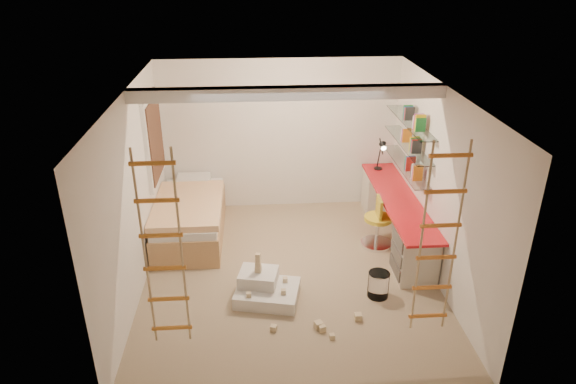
{
  "coord_description": "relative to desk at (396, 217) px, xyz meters",
  "views": [
    {
      "loc": [
        -0.46,
        -6.03,
        4.11
      ],
      "look_at": [
        0.0,
        0.3,
        1.15
      ],
      "focal_mm": 32.0,
      "sensor_mm": 36.0,
      "label": 1
    }
  ],
  "objects": [
    {
      "name": "rope_ladder_right",
      "position": [
        -0.37,
        -2.61,
        1.11
      ],
      "size": [
        0.41,
        0.04,
        2.13
      ],
      "primitive_type": null,
      "color": "orange",
      "rests_on": "ceiling"
    },
    {
      "name": "window_blind",
      "position": [
        -3.65,
        0.64,
        1.15
      ],
      "size": [
        0.02,
        1.0,
        1.2
      ],
      "primitive_type": "cube",
      "color": "#4C2D1E",
      "rests_on": "window_frame"
    },
    {
      "name": "floor",
      "position": [
        -1.72,
        -0.86,
        -0.4
      ],
      "size": [
        4.5,
        4.5,
        0.0
      ],
      "primitive_type": "plane",
      "color": "#987E62",
      "rests_on": "ground"
    },
    {
      "name": "ceiling_beam",
      "position": [
        -1.72,
        -0.56,
        2.12
      ],
      "size": [
        4.0,
        0.18,
        0.16
      ],
      "primitive_type": "cube",
      "color": "white",
      "rests_on": "ceiling"
    },
    {
      "name": "rope_ladder_left",
      "position": [
        -3.07,
        -2.61,
        1.11
      ],
      "size": [
        0.41,
        0.04,
        2.13
      ],
      "primitive_type": null,
      "color": "#C07C20",
      "rests_on": "ceiling"
    },
    {
      "name": "window_frame",
      "position": [
        -3.69,
        0.64,
        1.15
      ],
      "size": [
        0.06,
        1.15,
        1.35
      ],
      "primitive_type": "cube",
      "color": "white",
      "rests_on": "wall_left"
    },
    {
      "name": "desk",
      "position": [
        0.0,
        0.0,
        0.0
      ],
      "size": [
        0.56,
        2.8,
        0.75
      ],
      "color": "red",
      "rests_on": "floor"
    },
    {
      "name": "waste_bin",
      "position": [
        -0.59,
        -1.42,
        -0.23
      ],
      "size": [
        0.28,
        0.28,
        0.35
      ],
      "primitive_type": "cylinder",
      "color": "white",
      "rests_on": "floor"
    },
    {
      "name": "play_platform",
      "position": [
        -2.08,
        -1.36,
        -0.27
      ],
      "size": [
        0.91,
        0.78,
        0.35
      ],
      "color": "silver",
      "rests_on": "floor"
    },
    {
      "name": "books",
      "position": [
        0.15,
        0.27,
        1.24
      ],
      "size": [
        0.14,
        0.64,
        0.92
      ],
      "color": "orange",
      "rests_on": "shelves"
    },
    {
      "name": "swivel_chair",
      "position": [
        -0.32,
        -0.15,
        -0.11
      ],
      "size": [
        0.5,
        0.5,
        0.81
      ],
      "color": "gold",
      "rests_on": "floor"
    },
    {
      "name": "shelves",
      "position": [
        0.15,
        0.27,
        1.1
      ],
      "size": [
        0.25,
        1.8,
        0.71
      ],
      "color": "white",
      "rests_on": "wall_right"
    },
    {
      "name": "toy_blocks",
      "position": [
        -1.78,
        -1.67,
        -0.18
      ],
      "size": [
        1.4,
        1.01,
        0.62
      ],
      "color": "#CCB284",
      "rests_on": "floor"
    },
    {
      "name": "bed",
      "position": [
        -3.2,
        0.36,
        -0.07
      ],
      "size": [
        1.02,
        2.0,
        0.69
      ],
      "color": "#AD7F51",
      "rests_on": "floor"
    },
    {
      "name": "task_lamp",
      "position": [
        -0.05,
        0.96,
        0.73
      ],
      "size": [
        0.14,
        0.36,
        0.57
      ],
      "color": "black",
      "rests_on": "desk"
    }
  ]
}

